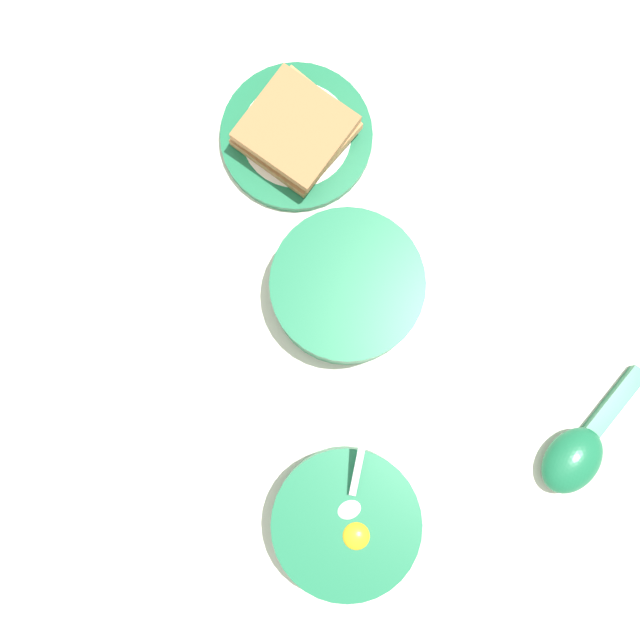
% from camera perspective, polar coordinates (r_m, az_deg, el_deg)
% --- Properties ---
extents(ground_plane, '(3.00, 3.00, 0.00)m').
position_cam_1_polar(ground_plane, '(0.82, 1.74, -1.49)').
color(ground_plane, silver).
extents(egg_bowl, '(0.15, 0.15, 0.08)m').
position_cam_1_polar(egg_bowl, '(0.80, 1.98, -15.13)').
color(egg_bowl, '#196B42').
rests_on(egg_bowl, ground_plane).
extents(toast_plate, '(0.17, 0.17, 0.01)m').
position_cam_1_polar(toast_plate, '(0.87, -1.80, 13.81)').
color(toast_plate, '#196B42').
rests_on(toast_plate, ground_plane).
extents(toast_sandwich, '(0.14, 0.14, 0.04)m').
position_cam_1_polar(toast_sandwich, '(0.84, -1.83, 14.26)').
color(toast_sandwich, '#9E7042').
rests_on(toast_sandwich, toast_plate).
extents(soup_spoon, '(0.16, 0.11, 0.03)m').
position_cam_1_polar(soup_spoon, '(0.85, 19.09, -9.47)').
color(soup_spoon, '#196B42').
rests_on(soup_spoon, ground_plane).
extents(congee_bowl, '(0.16, 0.16, 0.05)m').
position_cam_1_polar(congee_bowl, '(0.80, 2.05, 2.53)').
color(congee_bowl, '#196B42').
rests_on(congee_bowl, ground_plane).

